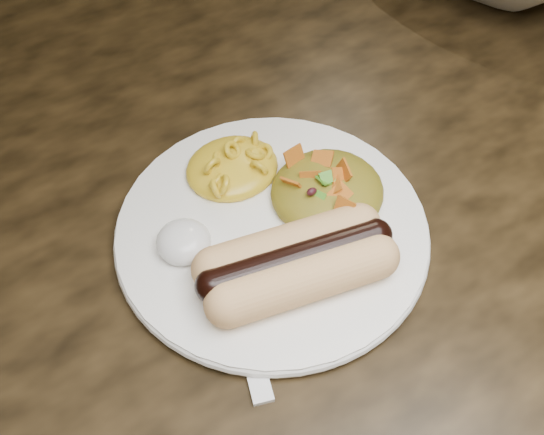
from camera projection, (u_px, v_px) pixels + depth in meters
table at (242, 227)px, 0.65m from camera, size 1.60×0.90×0.75m
plate at (272, 230)px, 0.52m from camera, size 0.32×0.32×0.01m
hotdog at (296, 262)px, 0.47m from camera, size 0.13×0.09×0.04m
mac_and_cheese at (231, 159)px, 0.54m from camera, size 0.10×0.10×0.03m
sour_cream at (183, 238)px, 0.49m from camera, size 0.06×0.06×0.03m
taco_salad at (328, 184)px, 0.52m from camera, size 0.10×0.09×0.04m
fork at (248, 339)px, 0.47m from camera, size 0.06×0.13×0.00m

